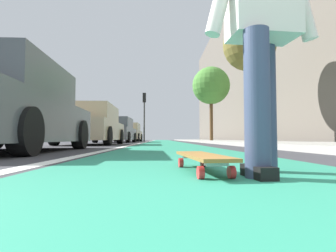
% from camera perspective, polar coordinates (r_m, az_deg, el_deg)
% --- Properties ---
extents(ground_plane, '(80.00, 80.00, 0.00)m').
position_cam_1_polar(ground_plane, '(10.35, -0.28, -3.94)').
color(ground_plane, '#38383D').
extents(bike_lane_paint, '(56.00, 2.18, 0.00)m').
position_cam_1_polar(bike_lane_paint, '(24.35, -1.02, -3.26)').
color(bike_lane_paint, '#288466').
rests_on(bike_lane_paint, ground).
extents(lane_stripe_white, '(52.00, 0.16, 0.01)m').
position_cam_1_polar(lane_stripe_white, '(20.37, -4.41, -3.34)').
color(lane_stripe_white, silver).
rests_on(lane_stripe_white, ground).
extents(sidewalk_curb, '(52.00, 3.20, 0.12)m').
position_cam_1_polar(sidewalk_curb, '(18.75, 10.34, -3.18)').
color(sidewalk_curb, '#9E9B93').
rests_on(sidewalk_curb, ground).
extents(building_facade, '(40.00, 1.20, 12.77)m').
position_cam_1_polar(building_facade, '(24.15, 15.10, 12.14)').
color(building_facade, '#635B51').
rests_on(building_facade, ground).
extents(skateboard, '(0.86, 0.28, 0.11)m').
position_cam_1_polar(skateboard, '(1.75, 7.22, -6.66)').
color(skateboard, red).
rests_on(skateboard, ground).
extents(skater_person, '(0.48, 0.72, 1.64)m').
position_cam_1_polar(skater_person, '(1.84, 19.25, 20.56)').
color(skater_person, '#384260').
rests_on(skater_person, ground).
extents(parked_car_near, '(4.07, 2.12, 1.47)m').
position_cam_1_polar(parked_car_near, '(5.20, -31.39, 2.98)').
color(parked_car_near, '#4C5156').
rests_on(parked_car_near, ground).
extents(parked_car_mid, '(4.54, 1.98, 1.47)m').
position_cam_1_polar(parked_car_mid, '(10.56, -15.89, 0.02)').
color(parked_car_mid, tan).
rests_on(parked_car_mid, ground).
extents(parked_car_far, '(4.31, 2.11, 1.46)m').
position_cam_1_polar(parked_car_far, '(16.29, -10.95, -1.01)').
color(parked_car_far, '#4C5156').
rests_on(parked_car_far, ground).
extents(parked_car_end, '(4.32, 2.02, 1.49)m').
position_cam_1_polar(parked_car_end, '(22.27, -8.30, -1.44)').
color(parked_car_end, tan).
rests_on(parked_car_end, ground).
extents(traffic_light, '(0.33, 0.28, 4.16)m').
position_cam_1_polar(traffic_light, '(23.16, -5.06, 3.87)').
color(traffic_light, '#2D2D2D').
rests_on(traffic_light, ground).
extents(street_tree_mid, '(2.04, 2.04, 4.91)m').
position_cam_1_polar(street_tree_mid, '(11.39, 16.89, 15.88)').
color(street_tree_mid, brown).
rests_on(street_tree_mid, ground).
extents(street_tree_far, '(2.57, 2.57, 5.17)m').
position_cam_1_polar(street_tree_far, '(18.89, 9.13, 8.42)').
color(street_tree_far, brown).
rests_on(street_tree_far, ground).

